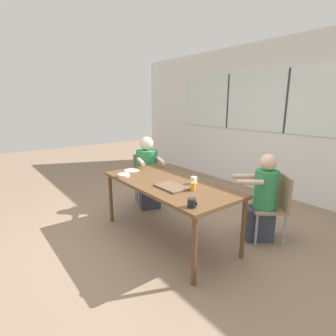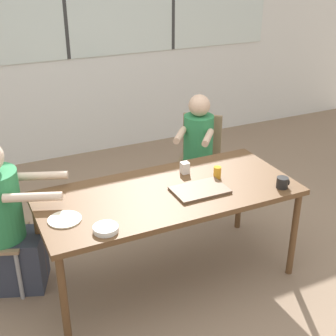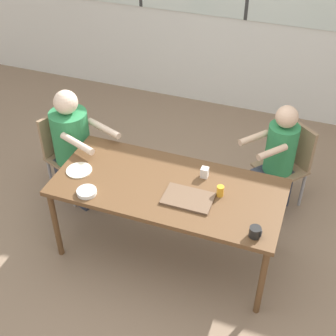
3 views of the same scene
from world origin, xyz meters
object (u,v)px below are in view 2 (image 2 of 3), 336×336
Objects in this scene: juice_glass at (217,173)px; bowl_white_shallow at (106,229)px; person_man_blue_shirt at (5,226)px; chair_for_woman_green_shirt at (200,151)px; person_woman_green_shirt at (197,157)px; coffee_mug at (283,183)px; milk_carton_small at (185,168)px.

bowl_white_shallow is (-0.98, -0.34, -0.03)m from juice_glass.
person_man_blue_shirt is at bearing 126.27° from bowl_white_shallow.
person_woman_green_shirt reaches higher than chair_for_woman_green_shirt.
coffee_mug is 0.99× the size of juice_glass.
chair_for_woman_green_shirt is 2.03m from person_man_blue_shirt.
person_man_blue_shirt is at bearing 56.95° from chair_for_woman_green_shirt.
coffee_mug is 0.73m from milk_carton_small.
person_woman_green_shirt reaches higher than coffee_mug.
bowl_white_shallow is at bearing -161.20° from juice_glass.
milk_carton_small is at bearing 135.59° from coffee_mug.
person_man_blue_shirt is 2.01m from coffee_mug.
person_woman_green_shirt is 7.09× the size of bowl_white_shallow.
person_man_blue_shirt is at bearing 171.24° from milk_carton_small.
coffee_mug is at bearing 0.09° from bowl_white_shallow.
chair_for_woman_green_shirt is 1.13m from juice_glass.
juice_glass reaches higher than milk_carton_small.
bowl_white_shallow is (0.53, -0.72, 0.25)m from person_man_blue_shirt.
chair_for_woman_green_shirt is 0.73× the size of person_man_blue_shirt.
chair_for_woman_green_shirt is at bearing 86.64° from coffee_mug.
milk_carton_small is (-0.52, 0.51, 0.00)m from coffee_mug.
person_woman_green_shirt is 12.15× the size of juice_glass.
coffee_mug is (-0.08, -1.34, 0.29)m from chair_for_woman_green_shirt.
chair_for_woman_green_shirt reaches higher than juice_glass.
person_man_blue_shirt is 13.20× the size of milk_carton_small.
chair_for_woman_green_shirt reaches higher than bowl_white_shallow.
person_man_blue_shirt is (-1.94, -0.62, 0.02)m from chair_for_woman_green_shirt.
bowl_white_shallow is (-1.41, -1.34, 0.27)m from chair_for_woman_green_shirt.
chair_for_woman_green_shirt reaches higher than milk_carton_small.
person_man_blue_shirt reaches higher than juice_glass.
juice_glass is at bearing -45.05° from milk_carton_small.
person_woman_green_shirt is 0.98m from juice_glass.
person_woman_green_shirt reaches higher than juice_glass.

